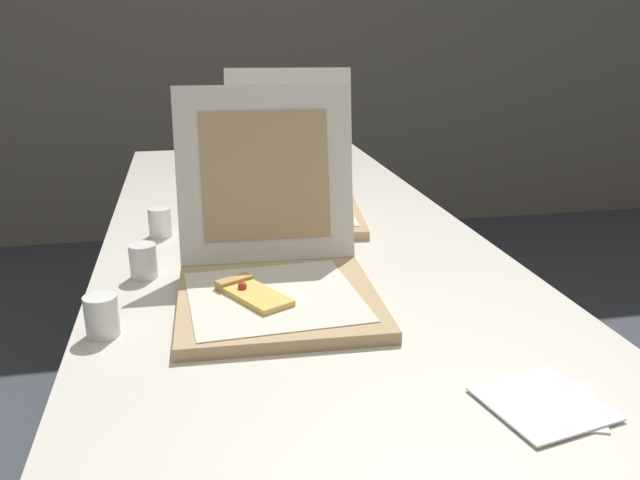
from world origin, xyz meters
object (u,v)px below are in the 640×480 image
Objects in this scene: cup_white_mid at (160,222)px; cup_white_near_left at (102,316)px; table at (296,259)px; pizza_box_middle at (291,196)px; napkin_pile at (547,403)px; cup_white_near_center at (143,261)px; pizza_box_front at (274,270)px; cup_white_far at (205,192)px.

cup_white_near_left is at bearing -98.48° from cup_white_mid.
pizza_box_middle is at bearing 83.93° from table.
cup_white_mid reaches higher than table.
cup_white_mid reaches higher than napkin_pile.
cup_white_mid is 1.00× the size of cup_white_near_left.
table is at bearing 26.10° from cup_white_near_center.
table is at bearing 75.64° from pizza_box_front.
napkin_pile is (0.54, -0.57, -0.03)m from cup_white_near_center.
table is at bearing 46.87° from cup_white_near_left.
pizza_box_front is 0.31m from cup_white_near_left.
cup_white_far is at bearing 117.53° from table.
pizza_box_front is 0.91× the size of pizza_box_middle.
cup_white_near_center is (-0.02, -0.26, 0.00)m from cup_white_mid.
cup_white_near_left is (-0.29, -0.10, -0.02)m from pizza_box_front.
pizza_box_front is 0.28m from cup_white_near_center.
napkin_pile is (0.30, -0.43, -0.05)m from pizza_box_front.
cup_white_mid and cup_white_near_center have the same top height.
napkin_pile is at bearing -28.88° from cup_white_near_left.
pizza_box_middle is 2.78× the size of napkin_pile.
pizza_box_front reaches higher than cup_white_near_center.
pizza_box_middle reaches higher than cup_white_near_center.
cup_white_near_center is (0.05, 0.25, 0.00)m from cup_white_near_left.
cup_white_far is (-0.22, 0.16, -0.02)m from pizza_box_middle.
cup_white_mid is at bearing -153.52° from pizza_box_middle.
cup_white_mid is 0.29m from cup_white_far.
pizza_box_middle reaches higher than table.
pizza_box_front is 0.53m from napkin_pile.
cup_white_near_left is (-0.19, -0.78, 0.00)m from cup_white_far.
cup_white_far is (0.11, 0.27, 0.00)m from cup_white_mid.
pizza_box_middle is at bearing 18.94° from cup_white_mid.
pizza_box_middle is 7.23× the size of cup_white_far.
napkin_pile is at bearing -71.17° from pizza_box_middle.
cup_white_far and cup_white_near_center have the same top height.
pizza_box_front is 6.58× the size of cup_white_mid.
table is 35.29× the size of cup_white_mid.
cup_white_near_left and cup_white_near_center have the same top height.
pizza_box_middle is at bearing 56.92° from cup_white_near_left.
pizza_box_middle is 0.35m from cup_white_mid.
cup_white_mid is at bearing 161.81° from table.
cup_white_far is 1.00× the size of cup_white_near_left.
cup_white_near_center is (-0.14, -0.53, 0.00)m from cup_white_far.
napkin_pile reaches higher than table.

